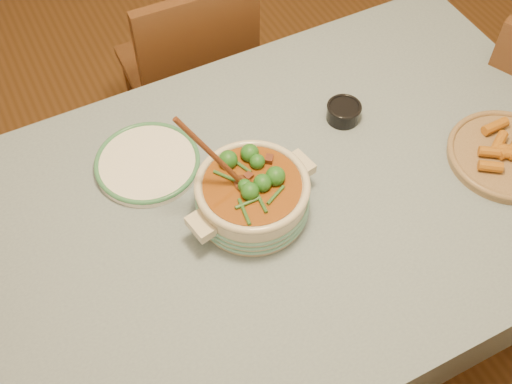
# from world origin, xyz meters

# --- Properties ---
(floor) EXTENTS (4.50, 4.50, 0.00)m
(floor) POSITION_xyz_m (0.00, 0.00, 0.00)
(floor) COLOR #4F2F16
(floor) RESTS_ON ground
(dining_table) EXTENTS (1.68, 1.08, 0.76)m
(dining_table) POSITION_xyz_m (0.00, 0.00, 0.66)
(dining_table) COLOR brown
(dining_table) RESTS_ON floor
(stew_casserole) EXTENTS (0.36, 0.32, 0.33)m
(stew_casserole) POSITION_xyz_m (-0.11, 0.00, 0.83)
(stew_casserole) COLOR beige
(stew_casserole) RESTS_ON dining_table
(white_plate) EXTENTS (0.32, 0.32, 0.02)m
(white_plate) POSITION_xyz_m (-0.29, 0.25, 0.77)
(white_plate) COLOR white
(white_plate) RESTS_ON dining_table
(condiment_bowl) EXTENTS (0.11, 0.11, 0.05)m
(condiment_bowl) POSITION_xyz_m (0.26, 0.17, 0.78)
(condiment_bowl) COLOR black
(condiment_bowl) RESTS_ON dining_table
(fried_plate) EXTENTS (0.35, 0.35, 0.05)m
(fried_plate) POSITION_xyz_m (0.56, -0.16, 0.78)
(fried_plate) COLOR #9D8157
(fried_plate) RESTS_ON dining_table
(chair_far) EXTENTS (0.43, 0.43, 0.88)m
(chair_far) POSITION_xyz_m (0.05, 0.80, 0.50)
(chair_far) COLOR brown
(chair_far) RESTS_ON floor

